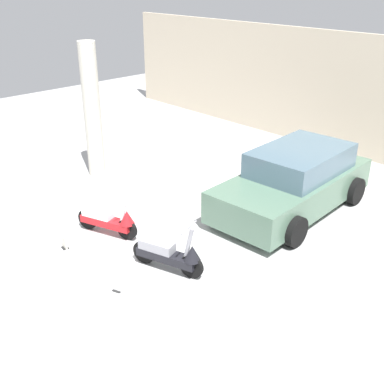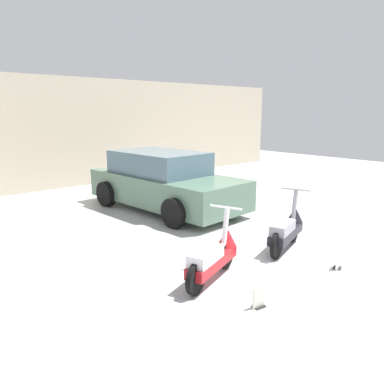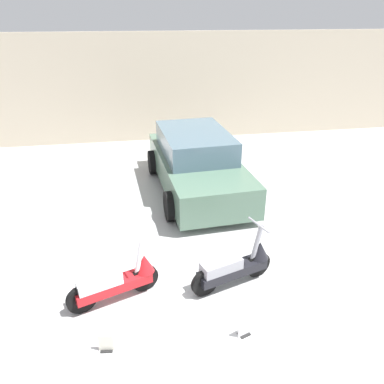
{
  "view_description": "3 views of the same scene",
  "coord_description": "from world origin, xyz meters",
  "px_view_note": "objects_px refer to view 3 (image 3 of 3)",
  "views": [
    {
      "loc": [
        6.37,
        -3.76,
        5.04
      ],
      "look_at": [
        -0.13,
        2.42,
        0.86
      ],
      "focal_mm": 45.0,
      "sensor_mm": 36.0,
      "label": 1
    },
    {
      "loc": [
        -4.78,
        -2.61,
        2.42
      ],
      "look_at": [
        0.0,
        2.81,
        0.85
      ],
      "focal_mm": 35.0,
      "sensor_mm": 36.0,
      "label": 2
    },
    {
      "loc": [
        -0.81,
        -3.62,
        4.04
      ],
      "look_at": [
        0.31,
        2.75,
        0.9
      ],
      "focal_mm": 35.0,
      "sensor_mm": 36.0,
      "label": 3
    }
  ],
  "objects_px": {
    "car_rear_left": "(197,163)",
    "placard_near_right_scooter": "(244,328)",
    "scooter_front_left": "(118,280)",
    "scooter_front_right": "(236,265)",
    "placard_near_left_scooter": "(106,343)"
  },
  "relations": [
    {
      "from": "car_rear_left",
      "to": "placard_near_right_scooter",
      "type": "bearing_deg",
      "value": -6.18
    },
    {
      "from": "scooter_front_right",
      "to": "car_rear_left",
      "type": "height_order",
      "value": "car_rear_left"
    },
    {
      "from": "scooter_front_left",
      "to": "placard_near_right_scooter",
      "type": "distance_m",
      "value": 2.0
    },
    {
      "from": "placard_near_right_scooter",
      "to": "scooter_front_right",
      "type": "bearing_deg",
      "value": 80.89
    },
    {
      "from": "scooter_front_left",
      "to": "scooter_front_right",
      "type": "relative_size",
      "value": 0.98
    },
    {
      "from": "scooter_front_left",
      "to": "placard_near_left_scooter",
      "type": "relative_size",
      "value": 5.34
    },
    {
      "from": "placard_near_right_scooter",
      "to": "placard_near_left_scooter",
      "type": "bearing_deg",
      "value": 178.04
    },
    {
      "from": "scooter_front_right",
      "to": "scooter_front_left",
      "type": "bearing_deg",
      "value": 163.46
    },
    {
      "from": "placard_near_right_scooter",
      "to": "car_rear_left",
      "type": "bearing_deg",
      "value": 87.4
    },
    {
      "from": "scooter_front_right",
      "to": "placard_near_left_scooter",
      "type": "distance_m",
      "value": 2.28
    },
    {
      "from": "scooter_front_left",
      "to": "placard_near_right_scooter",
      "type": "xyz_separation_m",
      "value": [
        1.7,
        -1.03,
        -0.24
      ]
    },
    {
      "from": "scooter_front_left",
      "to": "placard_near_right_scooter",
      "type": "relative_size",
      "value": 5.34
    },
    {
      "from": "car_rear_left",
      "to": "scooter_front_right",
      "type": "bearing_deg",
      "value": -4.28
    },
    {
      "from": "scooter_front_right",
      "to": "car_rear_left",
      "type": "bearing_deg",
      "value": 71.69
    },
    {
      "from": "scooter_front_left",
      "to": "placard_near_right_scooter",
      "type": "height_order",
      "value": "scooter_front_left"
    }
  ]
}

